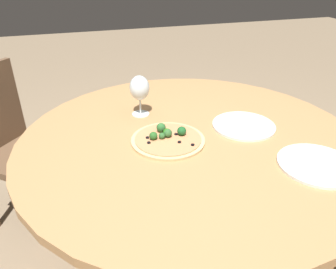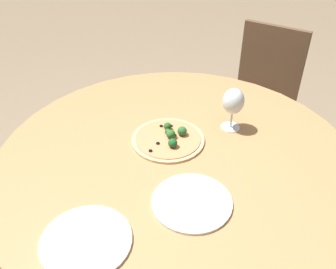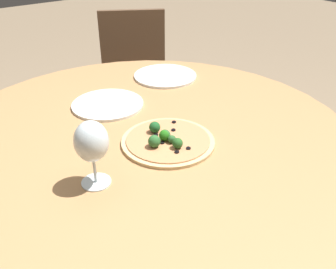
# 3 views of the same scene
# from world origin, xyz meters

# --- Properties ---
(dining_table) EXTENTS (1.37, 1.37, 0.77)m
(dining_table) POSITION_xyz_m (0.00, 0.00, 0.71)
(dining_table) COLOR #A87A4C
(dining_table) RESTS_ON ground_plane
(chair) EXTENTS (0.56, 0.56, 0.91)m
(chair) POSITION_xyz_m (-0.78, 0.66, 0.49)
(chair) COLOR brown
(chair) RESTS_ON ground_plane
(pizza) EXTENTS (0.29, 0.29, 0.05)m
(pizza) POSITION_xyz_m (-0.10, -0.01, 0.78)
(pizza) COLOR tan
(pizza) RESTS_ON dining_table
(wine_glass) EXTENTS (0.09, 0.09, 0.18)m
(wine_glass) POSITION_xyz_m (-0.15, 0.25, 0.89)
(wine_glass) COLOR silver
(wine_glass) RESTS_ON dining_table
(plate_near) EXTENTS (0.26, 0.26, 0.01)m
(plate_near) POSITION_xyz_m (0.24, 0.01, 0.77)
(plate_near) COLOR silver
(plate_near) RESTS_ON dining_table
(plate_far) EXTENTS (0.27, 0.27, 0.01)m
(plate_far) POSITION_xyz_m (0.34, -0.33, 0.77)
(plate_far) COLOR silver
(plate_far) RESTS_ON dining_table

